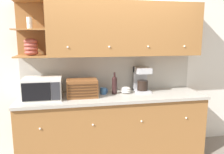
{
  "coord_description": "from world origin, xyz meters",
  "views": [
    {
      "loc": [
        -0.58,
        -3.29,
        1.76
      ],
      "look_at": [
        0.0,
        -0.22,
        1.2
      ],
      "focal_mm": 35.0,
      "sensor_mm": 36.0,
      "label": 1
    }
  ],
  "objects_px": {
    "bread_box": "(82,88)",
    "wine_bottle": "(115,84)",
    "microwave": "(43,88)",
    "mug": "(104,91)",
    "coffee_maker": "(142,79)",
    "bowl_stack_on_counter": "(126,90)"
  },
  "relations": [
    {
      "from": "wine_bottle",
      "to": "bowl_stack_on_counter",
      "type": "bearing_deg",
      "value": 3.39
    },
    {
      "from": "bread_box",
      "to": "wine_bottle",
      "type": "distance_m",
      "value": 0.48
    },
    {
      "from": "microwave",
      "to": "bread_box",
      "type": "bearing_deg",
      "value": 1.23
    },
    {
      "from": "mug",
      "to": "coffee_maker",
      "type": "height_order",
      "value": "coffee_maker"
    },
    {
      "from": "wine_bottle",
      "to": "coffee_maker",
      "type": "relative_size",
      "value": 0.86
    },
    {
      "from": "mug",
      "to": "wine_bottle",
      "type": "bearing_deg",
      "value": -6.17
    },
    {
      "from": "microwave",
      "to": "mug",
      "type": "relative_size",
      "value": 4.71
    },
    {
      "from": "bread_box",
      "to": "mug",
      "type": "bearing_deg",
      "value": 15.8
    },
    {
      "from": "microwave",
      "to": "coffee_maker",
      "type": "distance_m",
      "value": 1.45
    },
    {
      "from": "microwave",
      "to": "bread_box",
      "type": "height_order",
      "value": "microwave"
    },
    {
      "from": "bread_box",
      "to": "wine_bottle",
      "type": "bearing_deg",
      "value": 8.65
    },
    {
      "from": "mug",
      "to": "wine_bottle",
      "type": "height_order",
      "value": "wine_bottle"
    },
    {
      "from": "bread_box",
      "to": "microwave",
      "type": "bearing_deg",
      "value": -178.77
    },
    {
      "from": "wine_bottle",
      "to": "bowl_stack_on_counter",
      "type": "relative_size",
      "value": 2.12
    },
    {
      "from": "bowl_stack_on_counter",
      "to": "coffee_maker",
      "type": "distance_m",
      "value": 0.3
    },
    {
      "from": "mug",
      "to": "coffee_maker",
      "type": "distance_m",
      "value": 0.62
    },
    {
      "from": "bread_box",
      "to": "wine_bottle",
      "type": "relative_size",
      "value": 1.32
    },
    {
      "from": "microwave",
      "to": "wine_bottle",
      "type": "distance_m",
      "value": 1.0
    },
    {
      "from": "microwave",
      "to": "wine_bottle",
      "type": "height_order",
      "value": "wine_bottle"
    },
    {
      "from": "mug",
      "to": "bowl_stack_on_counter",
      "type": "bearing_deg",
      "value": -1.13
    },
    {
      "from": "bread_box",
      "to": "coffee_maker",
      "type": "relative_size",
      "value": 1.13
    },
    {
      "from": "coffee_maker",
      "to": "bowl_stack_on_counter",
      "type": "bearing_deg",
      "value": -167.34
    }
  ]
}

